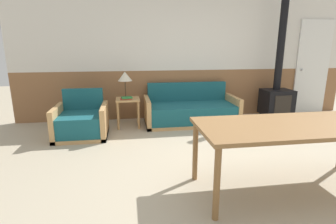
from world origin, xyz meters
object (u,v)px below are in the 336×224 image
(couch, at_px, (191,111))
(side_table, at_px, (128,104))
(armchair, at_px, (82,122))
(table_lamp, at_px, (125,77))
(dining_table, at_px, (294,130))
(wood_stove, at_px, (277,90))

(couch, relative_size, side_table, 3.32)
(armchair, xyz_separation_m, side_table, (0.80, 0.44, 0.19))
(armchair, height_order, table_lamp, table_lamp)
(armchair, distance_m, side_table, 0.94)
(couch, distance_m, side_table, 1.26)
(armchair, height_order, dining_table, armchair)
(armchair, bearing_deg, table_lamp, 27.19)
(armchair, relative_size, dining_table, 0.43)
(couch, xyz_separation_m, table_lamp, (-1.28, 0.05, 0.71))
(couch, height_order, table_lamp, table_lamp)
(couch, distance_m, table_lamp, 1.46)
(dining_table, relative_size, wood_stove, 0.81)
(couch, xyz_separation_m, dining_table, (0.46, -2.64, 0.44))
(side_table, distance_m, wood_stove, 3.14)
(table_lamp, xyz_separation_m, dining_table, (1.74, -2.69, -0.27))
(dining_table, bearing_deg, wood_stove, 62.07)
(side_table, relative_size, table_lamp, 1.09)
(side_table, bearing_deg, armchair, -151.39)
(armchair, xyz_separation_m, table_lamp, (0.77, 0.52, 0.71))
(table_lamp, distance_m, dining_table, 3.21)
(side_table, relative_size, wood_stove, 0.22)
(side_table, height_order, table_lamp, table_lamp)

